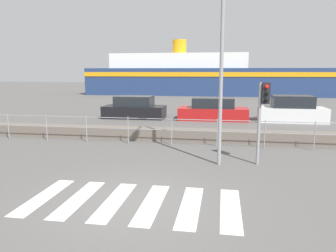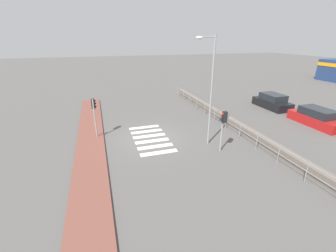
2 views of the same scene
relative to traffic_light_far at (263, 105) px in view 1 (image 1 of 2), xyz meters
The scene contains 10 objects.
ground_plane 5.40m from the traffic_light_far, 131.60° to the right, with size 160.00×160.00×0.00m, color #565451.
crosswalk 5.37m from the traffic_light_far, 131.29° to the right, with size 4.95×2.40×0.01m.
seawall 4.94m from the traffic_light_far, 136.01° to the left, with size 24.80×0.55×0.55m.
harbor_fence 4.26m from the traffic_light_far, 144.89° to the left, with size 22.36×0.04×1.15m.
traffic_light_far is the anchor object (origin of this frame).
streetlamp 2.67m from the traffic_light_far, 162.36° to the right, with size 0.32×1.27×6.93m.
ferry_boat 32.96m from the traffic_light_far, 97.12° to the left, with size 30.97×7.09×7.07m.
parked_car_black 12.21m from the traffic_light_far, 125.20° to the left, with size 3.97×1.85×1.44m.
parked_car_red 10.18m from the traffic_light_far, 100.65° to the left, with size 4.30×1.82×1.39m.
parked_car_white 10.40m from the traffic_light_far, 73.82° to the left, with size 3.91×1.79×1.58m.
Camera 1 is at (2.05, -7.02, 3.04)m, focal length 35.00 mm.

